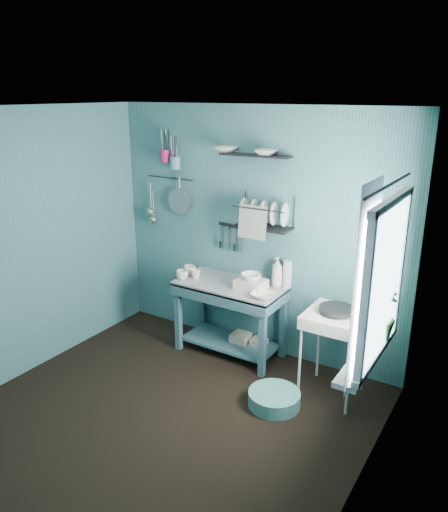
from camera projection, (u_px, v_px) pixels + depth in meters
The scene contains 35 objects.
floor at pixel (166, 416), 4.21m from camera, with size 3.20×3.20×0.00m, color black.
ceiling at pixel (152, 108), 3.42m from camera, with size 3.20×3.20×0.00m, color silver.
wall_back at pixel (254, 233), 5.02m from camera, with size 3.20×3.20×0.00m, color #35676E.
wall_left at pixel (25, 246), 4.63m from camera, with size 3.00×3.00×0.00m, color #35676E.
wall_right at pixel (366, 329), 3.01m from camera, with size 3.00×3.00×0.00m, color #35676E.
work_counter at pixel (230, 319), 5.13m from camera, with size 1.09×0.55×0.77m, color #2C525E.
mug_left at pixel (182, 275), 5.10m from camera, with size 0.12×0.12×0.10m, color silver.
mug_mid at pixel (196, 274), 5.13m from camera, with size 0.10×0.10×0.09m, color silver.
mug_right at pixel (190, 270), 5.24m from camera, with size 0.12×0.12×0.10m, color silver.
wash_tub at pixel (251, 284), 4.85m from camera, with size 0.28×0.22×0.10m, color beige.
tub_bowl at pixel (251, 277), 4.82m from camera, with size 0.20×0.20×0.06m, color silver.
soap_bottle at pixel (277, 272), 4.91m from camera, with size 0.12×0.12×0.30m, color beige.
water_bottle at pixel (287, 274), 4.87m from camera, with size 0.09×0.09×0.28m, color #AEBDC2.
counter_bowl at pixel (263, 295), 4.65m from camera, with size 0.22×0.22×0.05m, color silver.
hotplate_stand at pixel (333, 354), 4.41m from camera, with size 0.50×0.50×0.80m, color silver.
frying_pan at pixel (336, 309), 4.27m from camera, with size 0.30×0.30×0.04m, color black.
knife_strip at pixel (231, 226), 5.11m from camera, with size 0.32×0.02×0.03m, color black.
dish_rack at pixel (264, 212), 4.75m from camera, with size 0.55×0.24×0.32m, color black.
upper_shelf at pixel (256, 155), 4.67m from camera, with size 0.70×0.18×0.01m, color black.
shelf_bowl_left at pixel (226, 156), 4.84m from camera, with size 0.21×0.21×0.05m, color silver.
shelf_bowl_right at pixel (266, 154), 4.61m from camera, with size 0.20×0.20×0.05m, color silver.
utensil_cup_magenta at pixel (166, 156), 5.26m from camera, with size 0.11×0.11×0.13m, color #B72167.
utensil_cup_teal at pixel (175, 163), 5.21m from camera, with size 0.11×0.11×0.13m, color teal.
colander at pixel (179, 201), 5.36m from camera, with size 0.28×0.28×0.03m, color gray.
ladle_outer at pixel (151, 196), 5.57m from camera, with size 0.01×0.01×0.30m, color gray.
ladle_inner at pixel (153, 204), 5.58m from camera, with size 0.01×0.01×0.30m, color gray.
hook_rail at pixel (170, 178), 5.37m from camera, with size 0.01×0.01×0.60m, color black.
window_glass at pixel (386, 282), 3.33m from camera, with size 1.10×1.10×0.00m, color white.
windowsill at pixel (366, 357), 3.56m from camera, with size 0.16×0.95×0.04m, color silver.
curtain at pixel (364, 287), 3.11m from camera, with size 1.35×1.35×0.00m, color white.
curtain_rod at pixel (390, 185), 3.15m from camera, with size 0.02×0.02×1.05m, color black.
potted_plant at pixel (377, 313), 3.67m from camera, with size 0.26×0.26×0.47m, color #2D722D.
storage_tin_large at pixel (241, 343), 5.20m from camera, with size 0.18×0.18×0.22m, color tan.
storage_tin_small at pixel (259, 348), 5.13m from camera, with size 0.15×0.15×0.20m, color tan.
floor_basin at pixel (274, 399), 4.34m from camera, with size 0.46×0.46×0.13m, color teal.
Camera 1 is at (2.32, -2.76, 2.62)m, focal length 35.00 mm.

